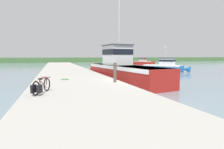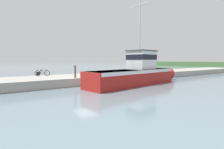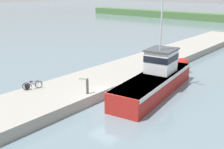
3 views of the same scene
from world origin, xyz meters
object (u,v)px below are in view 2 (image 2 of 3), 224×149
Objects in this scene: mooring_post at (75,72)px; water_bottle_on_curb at (51,74)px; fishing_boat_main at (137,73)px; bicycle_touring at (41,73)px.

mooring_post reaches higher than water_bottle_on_curb.
fishing_boat_main is 61.68× the size of water_bottle_on_curb.
water_bottle_on_curb is (-4.77, -1.01, -0.53)m from mooring_post.
bicycle_touring is 5.02m from mooring_post.
mooring_post is at bearing 11.90° from water_bottle_on_curb.
mooring_post reaches higher than bicycle_touring.
fishing_boat_main reaches higher than mooring_post.
fishing_boat_main is 10.44m from water_bottle_on_curb.
mooring_post is (-2.81, -6.17, 0.21)m from fishing_boat_main.
fishing_boat_main is 6.78m from mooring_post.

